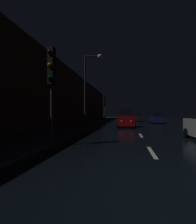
% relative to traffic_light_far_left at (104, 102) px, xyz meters
% --- Properties ---
extents(ground, '(26.35, 84.00, 0.02)m').
position_rel_traffic_light_far_left_xyz_m(ground, '(4.68, 1.58, -3.49)').
color(ground, black).
extents(sidewalk_left, '(4.40, 84.00, 0.15)m').
position_rel_traffic_light_far_left_xyz_m(sidewalk_left, '(-2.30, 1.58, -3.41)').
color(sidewalk_left, '#28282B').
rests_on(sidewalk_left, ground).
extents(building_facade_left, '(0.80, 63.00, 8.31)m').
position_rel_traffic_light_far_left_xyz_m(building_facade_left, '(-4.90, -1.92, 0.67)').
color(building_facade_left, '#472319').
rests_on(building_facade_left, ground).
extents(lane_centerline, '(0.16, 25.14, 0.01)m').
position_rel_traffic_light_far_left_xyz_m(lane_centerline, '(4.68, -7.71, -3.48)').
color(lane_centerline, beige).
rests_on(lane_centerline, ground).
extents(traffic_light_far_left, '(0.36, 0.48, 4.80)m').
position_rel_traffic_light_far_left_xyz_m(traffic_light_far_left, '(0.00, 0.00, 0.00)').
color(traffic_light_far_left, '#38383A').
rests_on(traffic_light_far_left, ground).
extents(traffic_light_near_left, '(0.33, 0.47, 5.00)m').
position_rel_traffic_light_far_left_xyz_m(traffic_light_near_left, '(-0.10, -19.49, 0.16)').
color(traffic_light_near_left, '#38383A').
rests_on(traffic_light_near_left, ground).
extents(streetlamp_overhead, '(1.70, 0.44, 7.12)m').
position_rel_traffic_light_far_left_xyz_m(streetlamp_overhead, '(0.27, -12.29, 1.24)').
color(streetlamp_overhead, '#2D2D30').
rests_on(streetlamp_overhead, ground).
extents(car_approaching_headlights, '(2.02, 4.38, 2.20)m').
position_rel_traffic_light_far_left_xyz_m(car_approaching_headlights, '(3.61, -6.73, -2.47)').
color(car_approaching_headlights, maroon).
rests_on(car_approaching_headlights, ground).
extents(car_parked_right_far, '(1.70, 3.69, 1.86)m').
position_rel_traffic_light_far_left_xyz_m(car_parked_right_far, '(8.56, 1.50, -2.63)').
color(car_parked_right_far, '#141E51').
rests_on(car_parked_right_far, ground).
extents(car_distant_taillights, '(1.73, 3.74, 1.88)m').
position_rel_traffic_light_far_left_xyz_m(car_distant_taillights, '(6.05, 8.05, -2.62)').
color(car_distant_taillights, black).
rests_on(car_distant_taillights, ground).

